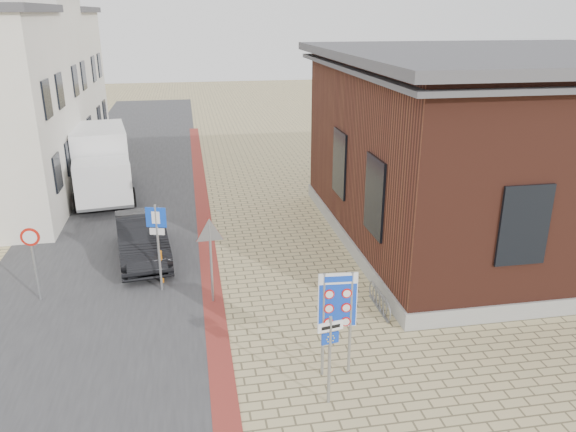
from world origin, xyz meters
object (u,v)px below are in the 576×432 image
object	(u,v)px
box_truck	(101,163)
essen_sign	(330,348)
sedan	(142,238)
border_sign	(337,303)
bollard	(161,267)
parking_sign	(157,232)

from	to	relation	value
box_truck	essen_sign	world-z (taller)	box_truck
sedan	box_truck	xyz separation A→B (m)	(-2.21, 7.45, 0.84)
box_truck	essen_sign	bearing A→B (deg)	-76.04
box_truck	border_sign	size ratio (longest dim) A/B	2.36
sedan	bollard	size ratio (longest dim) A/B	4.17
essen_sign	bollard	world-z (taller)	essen_sign
box_truck	sedan	bearing A→B (deg)	-82.05
box_truck	essen_sign	distance (m)	17.31
sedan	essen_sign	world-z (taller)	essen_sign
border_sign	parking_sign	size ratio (longest dim) A/B	0.94
sedan	essen_sign	xyz separation A→B (m)	(4.42, -8.54, 0.62)
box_truck	essen_sign	xyz separation A→B (m)	(6.63, -15.99, -0.21)
essen_sign	parking_sign	world-z (taller)	parking_sign
sedan	box_truck	size ratio (longest dim) A/B	0.74
sedan	bollard	world-z (taller)	sedan
sedan	bollard	bearing A→B (deg)	-78.97
border_sign	parking_sign	xyz separation A→B (m)	(-4.14, 5.01, 0.04)
border_sign	essen_sign	size ratio (longest dim) A/B	1.23
box_truck	parking_sign	bearing A→B (deg)	-82.35
essen_sign	bollard	distance (m)	7.54
box_truck	essen_sign	size ratio (longest dim) A/B	2.91
parking_sign	bollard	distance (m)	1.44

